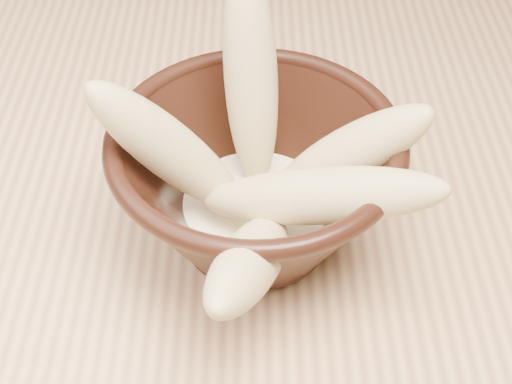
% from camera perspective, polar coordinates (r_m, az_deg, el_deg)
% --- Properties ---
extents(table, '(1.20, 0.80, 0.75)m').
position_cam_1_polar(table, '(0.66, -12.71, -5.13)').
color(table, '#DAAF78').
rests_on(table, ground).
extents(bowl, '(0.20, 0.20, 0.11)m').
position_cam_1_polar(bowl, '(0.50, 0.00, 0.75)').
color(bowl, black).
rests_on(bowl, table).
extents(milk_puddle, '(0.11, 0.11, 0.02)m').
position_cam_1_polar(milk_puddle, '(0.52, 0.00, -1.36)').
color(milk_puddle, '#FFF2CD').
rests_on(milk_puddle, bowl).
extents(banana_upright, '(0.05, 0.09, 0.17)m').
position_cam_1_polar(banana_upright, '(0.50, -0.41, 9.15)').
color(banana_upright, tan).
rests_on(banana_upright, bowl).
extents(banana_left, '(0.12, 0.06, 0.14)m').
position_cam_1_polar(banana_left, '(0.47, -6.87, 3.33)').
color(banana_left, tan).
rests_on(banana_left, bowl).
extents(banana_right, '(0.13, 0.07, 0.12)m').
position_cam_1_polar(banana_right, '(0.49, 7.42, 2.99)').
color(banana_right, tan).
rests_on(banana_right, bowl).
extents(banana_across, '(0.18, 0.09, 0.09)m').
position_cam_1_polar(banana_across, '(0.46, 4.97, -0.32)').
color(banana_across, tan).
rests_on(banana_across, bowl).
extents(banana_front, '(0.08, 0.16, 0.11)m').
position_cam_1_polar(banana_front, '(0.43, -0.46, -5.54)').
color(banana_front, tan).
rests_on(banana_front, bowl).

